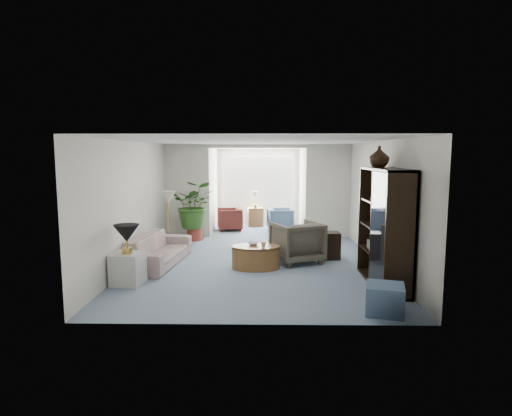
{
  "coord_description": "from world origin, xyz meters",
  "views": [
    {
      "loc": [
        0.14,
        -8.4,
        2.25
      ],
      "look_at": [
        0.0,
        0.6,
        1.1
      ],
      "focal_mm": 29.9,
      "sensor_mm": 36.0,
      "label": 1
    }
  ],
  "objects_px": {
    "coffee_cup": "(263,245)",
    "entertainment_cabinet": "(384,227)",
    "floor_lamp": "(168,197)",
    "sunroom_table": "(255,217)",
    "sunroom_chair_blue": "(280,219)",
    "coffee_table": "(256,257)",
    "cabinet_urn": "(379,157)",
    "framed_picture": "(382,182)",
    "side_table_dark": "(328,245)",
    "end_table": "(128,269)",
    "plant_pot": "(195,234)",
    "table_lamp": "(127,233)",
    "wingback_chair": "(297,242)",
    "coffee_bowl": "(253,244)",
    "ottoman": "(385,299)",
    "sofa": "(158,250)",
    "sunroom_chair_maroon": "(230,219)"
  },
  "relations": [
    {
      "from": "coffee_table",
      "to": "coffee_bowl",
      "type": "xyz_separation_m",
      "value": [
        -0.05,
        0.1,
        0.25
      ]
    },
    {
      "from": "end_table",
      "to": "floor_lamp",
      "type": "relative_size",
      "value": 1.52
    },
    {
      "from": "end_table",
      "to": "sunroom_chair_blue",
      "type": "distance_m",
      "value": 6.0
    },
    {
      "from": "ottoman",
      "to": "plant_pot",
      "type": "height_order",
      "value": "ottoman"
    },
    {
      "from": "floor_lamp",
      "to": "ottoman",
      "type": "bearing_deg",
      "value": -45.1
    },
    {
      "from": "entertainment_cabinet",
      "to": "cabinet_urn",
      "type": "relative_size",
      "value": 5.3
    },
    {
      "from": "framed_picture",
      "to": "ottoman",
      "type": "height_order",
      "value": "framed_picture"
    },
    {
      "from": "table_lamp",
      "to": "plant_pot",
      "type": "distance_m",
      "value": 3.92
    },
    {
      "from": "coffee_table",
      "to": "sunroom_chair_blue",
      "type": "relative_size",
      "value": 1.32
    },
    {
      "from": "end_table",
      "to": "coffee_table",
      "type": "height_order",
      "value": "end_table"
    },
    {
      "from": "framed_picture",
      "to": "plant_pot",
      "type": "height_order",
      "value": "framed_picture"
    },
    {
      "from": "table_lamp",
      "to": "ottoman",
      "type": "distance_m",
      "value": 4.32
    },
    {
      "from": "cabinet_urn",
      "to": "sunroom_table",
      "type": "distance_m",
      "value": 6.22
    },
    {
      "from": "coffee_bowl",
      "to": "sunroom_table",
      "type": "height_order",
      "value": "sunroom_table"
    },
    {
      "from": "framed_picture",
      "to": "wingback_chair",
      "type": "distance_m",
      "value": 2.09
    },
    {
      "from": "coffee_cup",
      "to": "entertainment_cabinet",
      "type": "distance_m",
      "value": 2.31
    },
    {
      "from": "end_table",
      "to": "side_table_dark",
      "type": "xyz_separation_m",
      "value": [
        3.74,
        1.89,
        0.01
      ]
    },
    {
      "from": "framed_picture",
      "to": "side_table_dark",
      "type": "height_order",
      "value": "framed_picture"
    },
    {
      "from": "coffee_table",
      "to": "cabinet_urn",
      "type": "height_order",
      "value": "cabinet_urn"
    },
    {
      "from": "table_lamp",
      "to": "entertainment_cabinet",
      "type": "xyz_separation_m",
      "value": [
        4.42,
        0.09,
        0.11
      ]
    },
    {
      "from": "coffee_cup",
      "to": "side_table_dark",
      "type": "height_order",
      "value": "side_table_dark"
    },
    {
      "from": "framed_picture",
      "to": "plant_pot",
      "type": "relative_size",
      "value": 1.25
    },
    {
      "from": "sunroom_chair_blue",
      "to": "floor_lamp",
      "type": "bearing_deg",
      "value": 125.91
    },
    {
      "from": "framed_picture",
      "to": "entertainment_cabinet",
      "type": "height_order",
      "value": "entertainment_cabinet"
    },
    {
      "from": "table_lamp",
      "to": "floor_lamp",
      "type": "bearing_deg",
      "value": 87.04
    },
    {
      "from": "sunroom_chair_blue",
      "to": "coffee_bowl",
      "type": "bearing_deg",
      "value": 162.13
    },
    {
      "from": "table_lamp",
      "to": "sunroom_table",
      "type": "bearing_deg",
      "value": 70.76
    },
    {
      "from": "end_table",
      "to": "coffee_bowl",
      "type": "distance_m",
      "value": 2.45
    },
    {
      "from": "sunroom_table",
      "to": "end_table",
      "type": "bearing_deg",
      "value": -109.24
    },
    {
      "from": "coffee_table",
      "to": "ottoman",
      "type": "height_order",
      "value": "coffee_table"
    },
    {
      "from": "coffee_bowl",
      "to": "cabinet_urn",
      "type": "relative_size",
      "value": 0.56
    },
    {
      "from": "side_table_dark",
      "to": "framed_picture",
      "type": "bearing_deg",
      "value": -38.62
    },
    {
      "from": "coffee_cup",
      "to": "cabinet_urn",
      "type": "distance_m",
      "value": 2.71
    },
    {
      "from": "sunroom_chair_blue",
      "to": "framed_picture",
      "type": "bearing_deg",
      "value": -164.54
    },
    {
      "from": "sunroom_chair_blue",
      "to": "sofa",
      "type": "bearing_deg",
      "value": 137.83
    },
    {
      "from": "floor_lamp",
      "to": "coffee_cup",
      "type": "distance_m",
      "value": 2.88
    },
    {
      "from": "cabinet_urn",
      "to": "wingback_chair",
      "type": "bearing_deg",
      "value": 143.87
    },
    {
      "from": "sunroom_table",
      "to": "floor_lamp",
      "type": "bearing_deg",
      "value": -120.23
    },
    {
      "from": "floor_lamp",
      "to": "coffee_bowl",
      "type": "height_order",
      "value": "floor_lamp"
    },
    {
      "from": "coffee_table",
      "to": "wingback_chair",
      "type": "xyz_separation_m",
      "value": [
        0.85,
        0.53,
        0.2
      ]
    },
    {
      "from": "side_table_dark",
      "to": "ottoman",
      "type": "height_order",
      "value": "side_table_dark"
    },
    {
      "from": "coffee_cup",
      "to": "plant_pot",
      "type": "height_order",
      "value": "coffee_cup"
    },
    {
      "from": "table_lamp",
      "to": "sunroom_chair_blue",
      "type": "height_order",
      "value": "table_lamp"
    },
    {
      "from": "sunroom_chair_maroon",
      "to": "cabinet_urn",
      "type": "bearing_deg",
      "value": 25.03
    },
    {
      "from": "sunroom_table",
      "to": "sunroom_chair_blue",
      "type": "bearing_deg",
      "value": -45.0
    },
    {
      "from": "wingback_chair",
      "to": "plant_pot",
      "type": "bearing_deg",
      "value": -64.22
    },
    {
      "from": "coffee_cup",
      "to": "coffee_table",
      "type": "bearing_deg",
      "value": 146.31
    },
    {
      "from": "cabinet_urn",
      "to": "sunroom_chair_blue",
      "type": "bearing_deg",
      "value": 108.44
    },
    {
      "from": "ottoman",
      "to": "wingback_chair",
      "type": "bearing_deg",
      "value": 109.55
    },
    {
      "from": "coffee_cup",
      "to": "sofa",
      "type": "bearing_deg",
      "value": 169.75
    }
  ]
}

